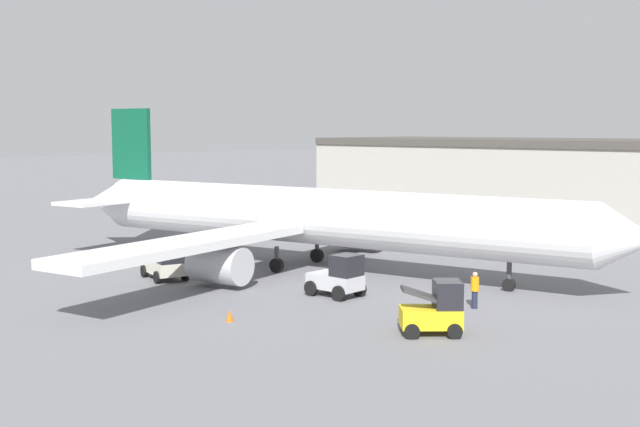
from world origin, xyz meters
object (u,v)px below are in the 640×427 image
at_px(ground_crew_worker, 475,289).
at_px(belt_loader_truck, 435,310).
at_px(safety_cone_near, 230,316).
at_px(pushback_tug, 339,277).
at_px(baggage_tug, 166,263).
at_px(airplane, 308,217).

relative_size(ground_crew_worker, belt_loader_truck, 0.59).
bearing_deg(safety_cone_near, pushback_tug, 88.91).
bearing_deg(baggage_tug, belt_loader_truck, 18.02).
xyz_separation_m(pushback_tug, safety_cone_near, (-0.14, -7.54, -0.78)).
relative_size(belt_loader_truck, pushback_tug, 1.09).
distance_m(airplane, ground_crew_worker, 14.39).
bearing_deg(baggage_tug, safety_cone_near, -4.88).
distance_m(airplane, safety_cone_near, 14.81).
bearing_deg(safety_cone_near, baggage_tug, 157.98).
bearing_deg(airplane, baggage_tug, -122.42).
bearing_deg(pushback_tug, airplane, 144.21).
distance_m(belt_loader_truck, safety_cone_near, 9.52).
height_order(belt_loader_truck, pushback_tug, belt_loader_truck).
bearing_deg(belt_loader_truck, pushback_tug, 116.38).
bearing_deg(belt_loader_truck, ground_crew_worker, 60.63).
height_order(baggage_tug, safety_cone_near, baggage_tug).
xyz_separation_m(belt_loader_truck, safety_cone_near, (-8.33, -4.54, -0.80)).
bearing_deg(ground_crew_worker, belt_loader_truck, 66.40).
bearing_deg(pushback_tug, safety_cone_near, -90.98).
distance_m(ground_crew_worker, safety_cone_near, 12.20).
relative_size(ground_crew_worker, pushback_tug, 0.65).
bearing_deg(airplane, safety_cone_near, -71.01).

